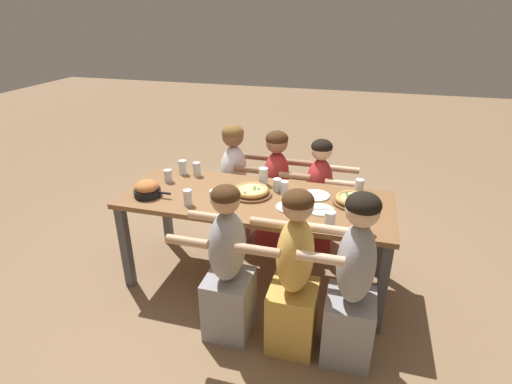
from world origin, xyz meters
name	(u,v)px	position (x,y,z in m)	size (l,w,h in m)	color
ground_plane	(256,278)	(0.00, 0.00, 0.00)	(18.00, 18.00, 0.00)	#896B4C
dining_table	(256,207)	(0.00, 0.00, 0.71)	(2.16, 0.85, 0.80)	brown
pizza_board_main	(352,200)	(0.75, 0.10, 0.83)	(0.30, 0.30, 0.06)	brown
pizza_board_second	(251,191)	(-0.05, 0.04, 0.83)	(0.34, 0.34, 0.06)	brown
skillet_bowl	(147,189)	(-0.85, -0.20, 0.86)	(0.31, 0.21, 0.13)	black
empty_plate_a	(316,195)	(0.46, 0.16, 0.80)	(0.22, 0.22, 0.02)	white
empty_plate_b	(289,207)	(0.29, -0.11, 0.80)	(0.20, 0.20, 0.02)	white
empty_plate_c	(320,210)	(0.53, -0.09, 0.80)	(0.20, 0.20, 0.02)	white
cocktail_glass_blue	(214,197)	(-0.30, -0.15, 0.84)	(0.07, 0.07, 0.12)	silver
drinking_glass_a	(359,187)	(0.79, 0.33, 0.84)	(0.07, 0.07, 0.11)	silver
drinking_glass_b	(284,189)	(0.20, 0.13, 0.84)	(0.07, 0.07, 0.11)	silver
drinking_glass_c	(188,198)	(-0.47, -0.26, 0.86)	(0.07, 0.07, 0.13)	silver
drinking_glass_d	(183,168)	(-0.77, 0.30, 0.85)	(0.07, 0.07, 0.13)	silver
drinking_glass_e	(168,177)	(-0.82, 0.11, 0.84)	(0.07, 0.07, 0.11)	silver
drinking_glass_f	(330,221)	(0.62, -0.32, 0.85)	(0.08, 0.08, 0.12)	silver
drinking_glass_g	(277,185)	(0.13, 0.17, 0.85)	(0.07, 0.07, 0.11)	silver
drinking_glass_h	(197,170)	(-0.64, 0.30, 0.85)	(0.07, 0.07, 0.12)	silver
drinking_glass_i	(263,177)	(-0.01, 0.27, 0.86)	(0.08, 0.08, 0.15)	silver
drinking_glass_j	(365,226)	(0.85, -0.33, 0.85)	(0.08, 0.08, 0.11)	silver
diner_far_center	(276,194)	(0.02, 0.64, 0.54)	(0.51, 0.40, 1.17)	#B22D2D
diner_far_midright	(318,201)	(0.44, 0.64, 0.51)	(0.51, 0.40, 1.12)	#B22D2D
diner_near_midright	(294,279)	(0.44, -0.64, 0.55)	(0.51, 0.40, 1.20)	gold
diner_near_right	(352,287)	(0.81, -0.64, 0.57)	(0.51, 0.40, 1.23)	#99999E
diner_near_center	(228,270)	(-0.02, -0.64, 0.54)	(0.51, 0.40, 1.18)	#99999E
diner_far_midleft	(235,188)	(-0.40, 0.64, 0.55)	(0.51, 0.40, 1.19)	silver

